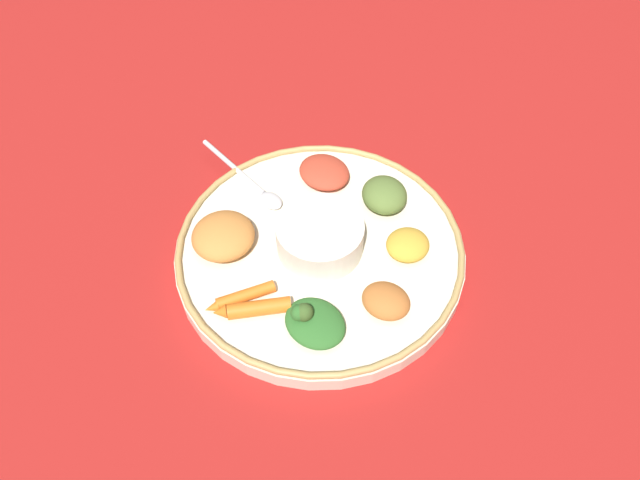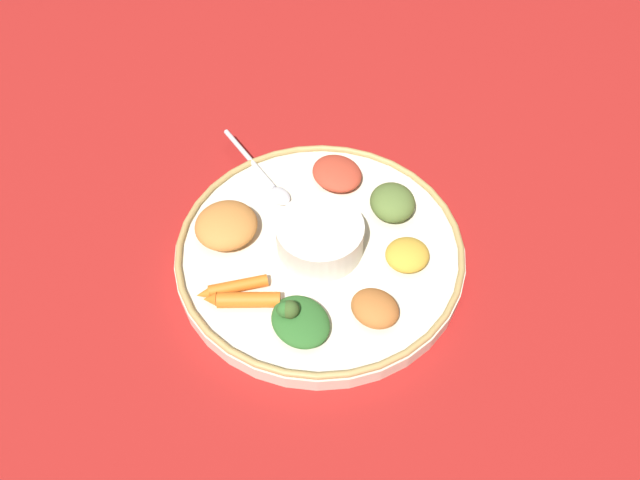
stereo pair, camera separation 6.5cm
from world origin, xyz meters
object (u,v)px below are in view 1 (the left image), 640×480
(greens_pile, at_px, (313,322))
(spoon, at_px, (251,185))
(carrot_near_spoon, at_px, (242,298))
(center_bowl, at_px, (320,236))
(carrot_outer, at_px, (254,309))

(greens_pile, bearing_deg, spoon, -19.57)
(greens_pile, bearing_deg, carrot_near_spoon, 26.48)
(center_bowl, distance_m, spoon, 0.13)
(spoon, bearing_deg, center_bowl, -178.79)
(spoon, xyz_separation_m, greens_pile, (-0.21, 0.08, 0.01))
(spoon, distance_m, greens_pile, 0.22)
(spoon, height_order, carrot_outer, carrot_outer)
(greens_pile, bearing_deg, carrot_outer, 33.40)
(center_bowl, height_order, carrot_near_spoon, center_bowl)
(greens_pile, distance_m, carrot_near_spoon, 0.09)
(carrot_near_spoon, bearing_deg, carrot_outer, -177.00)
(spoon, xyz_separation_m, carrot_near_spoon, (-0.13, 0.11, 0.00))
(center_bowl, bearing_deg, carrot_outer, 100.28)
(spoon, bearing_deg, carrot_near_spoon, 139.48)
(center_bowl, bearing_deg, spoon, 1.21)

